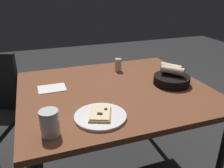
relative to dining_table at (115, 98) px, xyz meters
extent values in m
cube|color=brown|center=(0.00, 0.00, 0.05)|extent=(1.10, 0.94, 0.03)
cylinder|color=black|center=(0.49, -0.41, -0.33)|extent=(0.04, 0.04, 0.72)
cylinder|color=black|center=(-0.49, 0.41, -0.33)|extent=(0.04, 0.04, 0.72)
cylinder|color=black|center=(0.49, 0.41, -0.33)|extent=(0.04, 0.04, 0.72)
cylinder|color=white|center=(-0.18, -0.29, 0.07)|extent=(0.24, 0.24, 0.01)
cube|color=#DFA561|center=(-0.18, -0.29, 0.08)|extent=(0.14, 0.17, 0.01)
cube|color=beige|center=(-0.18, -0.29, 0.09)|extent=(0.13, 0.15, 0.01)
sphere|color=brown|center=(-0.19, -0.30, 0.09)|extent=(0.02, 0.02, 0.02)
sphere|color=brown|center=(-0.18, -0.30, 0.09)|extent=(0.02, 0.02, 0.02)
sphere|color=brown|center=(-0.14, -0.27, 0.09)|extent=(0.02, 0.02, 0.02)
cylinder|color=black|center=(0.35, -0.05, 0.09)|extent=(0.22, 0.22, 0.05)
cylinder|color=beige|center=(0.35, -0.05, 0.16)|extent=(0.12, 0.13, 0.04)
cylinder|color=beige|center=(0.37, -0.02, 0.16)|extent=(0.11, 0.13, 0.04)
cylinder|color=red|center=(0.40, -0.07, 0.08)|extent=(0.06, 0.06, 0.03)
cylinder|color=silver|center=(-0.41, -0.34, 0.12)|extent=(0.08, 0.08, 0.11)
cylinder|color=#C27717|center=(-0.41, -0.34, 0.10)|extent=(0.07, 0.07, 0.06)
cylinder|color=#BFB299|center=(0.13, 0.28, 0.10)|extent=(0.05, 0.05, 0.07)
cylinder|color=maroon|center=(0.13, 0.28, 0.08)|extent=(0.04, 0.04, 0.04)
cylinder|color=#B7B7BC|center=(0.13, 0.28, 0.15)|extent=(0.05, 0.05, 0.01)
cube|color=white|center=(-0.35, 0.12, 0.07)|extent=(0.16, 0.12, 0.00)
cylinder|color=black|center=(-0.58, 0.47, -0.47)|extent=(0.03, 0.03, 0.43)
camera|label=1|loc=(-0.44, -1.19, 0.64)|focal=37.64mm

